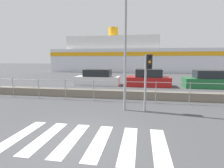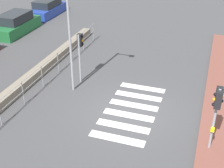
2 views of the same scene
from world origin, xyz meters
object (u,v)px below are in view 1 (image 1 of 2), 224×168
object	(u,v)px
parked_car_white	(98,78)
parked_car_red	(148,79)
streetlamp	(125,25)
ferry_boat	(128,57)
parked_car_green	(210,80)
traffic_light_far	(148,70)

from	to	relation	value
parked_car_white	parked_car_red	world-z (taller)	parked_car_red
streetlamp	ferry_boat	world-z (taller)	ferry_boat
ferry_boat	parked_car_green	distance (m)	20.00
streetlamp	ferry_boat	size ratio (longest dim) A/B	0.21
streetlamp	traffic_light_far	bearing A→B (deg)	11.08
ferry_boat	parked_car_white	world-z (taller)	ferry_boat
parked_car_red	ferry_boat	bearing A→B (deg)	100.36
parked_car_white	parked_car_red	size ratio (longest dim) A/B	1.09
parked_car_red	parked_car_green	size ratio (longest dim) A/B	0.89
streetlamp	parked_car_green	xyz separation A→B (m)	(6.70, 8.19, -3.35)
streetlamp	parked_car_green	size ratio (longest dim) A/B	1.48
ferry_boat	traffic_light_far	bearing A→B (deg)	-83.51
streetlamp	parked_car_white	world-z (taller)	streetlamp
parked_car_white	ferry_boat	bearing A→B (deg)	85.10
parked_car_red	parked_car_white	bearing A→B (deg)	180.00
ferry_boat	parked_car_green	size ratio (longest dim) A/B	6.97
traffic_light_far	streetlamp	bearing A→B (deg)	-168.92
traffic_light_far	ferry_boat	distance (m)	26.10
parked_car_red	parked_car_green	xyz separation A→B (m)	(5.29, -0.00, -0.02)
parked_car_white	parked_car_red	distance (m)	4.82
traffic_light_far	ferry_boat	xyz separation A→B (m)	(-2.95, 25.92, 0.84)
traffic_light_far	parked_car_white	bearing A→B (deg)	119.33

